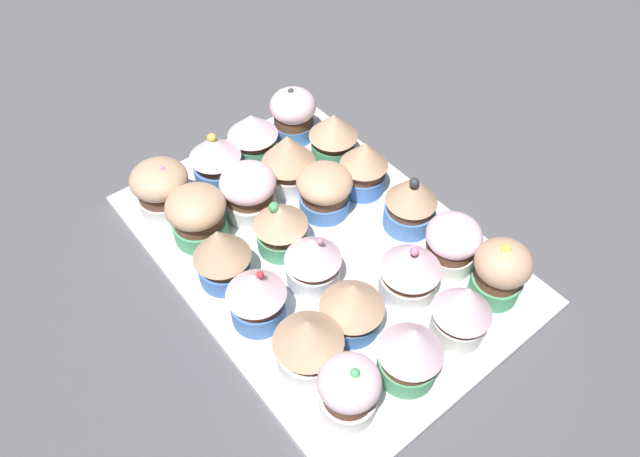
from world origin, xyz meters
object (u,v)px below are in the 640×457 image
Objects in this scene: baking_tray at (320,249)px; cupcake_5 at (349,390)px; cupcake_16 at (463,310)px; cupcake_19 at (364,166)px; cupcake_11 at (410,351)px; cupcake_12 at (253,135)px; cupcake_17 at (293,113)px; cupcake_15 at (410,268)px; cupcake_22 at (500,271)px; cupcake_4 at (308,342)px; cupcake_20 at (411,201)px; cupcake_2 at (222,254)px; cupcake_18 at (333,135)px; cupcake_21 at (452,244)px; cupcake_3 at (256,296)px; cupcake_0 at (161,188)px; cupcake_8 at (281,226)px; cupcake_13 at (288,160)px; cupcake_1 at (197,215)px; cupcake_6 at (215,158)px; cupcake_14 at (324,190)px; cupcake_10 at (352,305)px; cupcake_7 at (249,191)px; cupcake_9 at (313,259)px.

baking_tray is 6.16× the size of cupcake_5.
cupcake_19 is (-21.24, 6.20, -0.11)cm from cupcake_16.
cupcake_11 is at bearing 83.28° from cupcake_5.
cupcake_17 is (-0.16, 6.55, 0.17)cm from cupcake_12.
cupcake_11 is 9.62cm from cupcake_15.
cupcake_4 is at bearing -105.83° from cupcake_22.
cupcake_16 is at bearing -25.62° from cupcake_20.
cupcake_2 is 1.15× the size of cupcake_18.
cupcake_18 is 21.72cm from cupcake_21.
cupcake_0 is at bearing 179.90° from cupcake_3.
cupcake_19 reaches higher than cupcake_8.
baking_tray is at bearing -18.13° from cupcake_13.
cupcake_1 is 20.36cm from cupcake_19.
cupcake_4 is at bearing 5.70° from cupcake_3.
cupcake_15 is at bearing 13.72° from cupcake_6.
cupcake_5 is at bearing -96.72° from cupcake_11.
cupcake_12 is at bearing 136.26° from cupcake_2.
cupcake_8 reaches higher than cupcake_14.
cupcake_15 is at bearing 28.01° from cupcake_0.
cupcake_20 is 1.15× the size of cupcake_21.
cupcake_15 is 6.84cm from cupcake_16.
cupcake_5 is 6.75cm from cupcake_11.
cupcake_22 is (13.08, 20.97, 0.17)cm from cupcake_3.
cupcake_19 is (6.94, -1.06, 0.30)cm from cupcake_18.
cupcake_3 reaches higher than cupcake_12.
cupcake_22 reaches higher than cupcake_4.
cupcake_19 is at bearing 135.13° from cupcake_10.
cupcake_11 is 35.05cm from cupcake_12.
cupcake_7 is 9.85cm from cupcake_12.
cupcake_0 reaches higher than cupcake_1.
cupcake_12 is at bearing 156.65° from cupcake_8.
cupcake_8 is 0.88× the size of cupcake_20.
cupcake_1 is 1.01× the size of cupcake_7.
cupcake_15 is 1.06× the size of cupcake_17.
cupcake_5 is at bearing -37.43° from cupcake_18.
cupcake_8 is at bearing -60.15° from cupcake_18.
cupcake_2 reaches higher than cupcake_3.
cupcake_21 is at bearing 24.65° from cupcake_6.
cupcake_2 is at bearing -129.81° from cupcake_9.
cupcake_8 reaches higher than baking_tray.
cupcake_3 is 0.97× the size of cupcake_11.
cupcake_9 is (12.41, -0.37, -0.06)cm from cupcake_7.
cupcake_18 is at bearing 176.92° from cupcake_20.
cupcake_14 is at bearing -45.81° from cupcake_18.
cupcake_4 is 1.13× the size of cupcake_14.
cupcake_9 is (19.16, 7.29, -0.14)cm from cupcake_0.
cupcake_7 is 0.89× the size of cupcake_16.
cupcake_8 is at bearing -180.00° from cupcake_11.
cupcake_14 is 10.06cm from cupcake_20.
cupcake_17 is 1.10× the size of cupcake_18.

